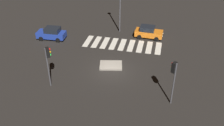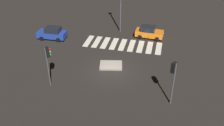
{
  "view_description": "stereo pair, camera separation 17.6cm",
  "coord_description": "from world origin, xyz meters",
  "px_view_note": "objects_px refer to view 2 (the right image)",
  "views": [
    {
      "loc": [
        -5.04,
        22.73,
        15.71
      ],
      "look_at": [
        0.0,
        0.0,
        1.0
      ],
      "focal_mm": 41.29,
      "sensor_mm": 36.0,
      "label": 1
    },
    {
      "loc": [
        -5.21,
        22.69,
        15.71
      ],
      "look_at": [
        0.0,
        0.0,
        1.0
      ],
      "focal_mm": 41.29,
      "sensor_mm": 36.0,
      "label": 2
    }
  ],
  "objects_px": {
    "traffic_island": "(111,65)",
    "traffic_light_west": "(173,73)",
    "car_orange": "(149,32)",
    "car_blue": "(52,33)",
    "traffic_light_north": "(48,57)"
  },
  "relations": [
    {
      "from": "traffic_island",
      "to": "traffic_light_west",
      "type": "height_order",
      "value": "traffic_light_west"
    },
    {
      "from": "traffic_island",
      "to": "traffic_light_north",
      "type": "distance_m",
      "value": 7.55
    },
    {
      "from": "car_blue",
      "to": "traffic_island",
      "type": "bearing_deg",
      "value": 149.91
    },
    {
      "from": "traffic_light_north",
      "to": "traffic_light_west",
      "type": "relative_size",
      "value": 0.99
    },
    {
      "from": "car_blue",
      "to": "traffic_light_north",
      "type": "bearing_deg",
      "value": 111.28
    },
    {
      "from": "traffic_island",
      "to": "traffic_light_west",
      "type": "distance_m",
      "value": 8.77
    },
    {
      "from": "traffic_light_north",
      "to": "traffic_light_west",
      "type": "height_order",
      "value": "traffic_light_west"
    },
    {
      "from": "car_orange",
      "to": "car_blue",
      "type": "bearing_deg",
      "value": -162.55
    },
    {
      "from": "car_orange",
      "to": "traffic_light_west",
      "type": "distance_m",
      "value": 13.5
    },
    {
      "from": "traffic_light_west",
      "to": "traffic_light_north",
      "type": "bearing_deg",
      "value": 31.46
    },
    {
      "from": "car_blue",
      "to": "traffic_light_north",
      "type": "xyz_separation_m",
      "value": [
        -4.17,
        9.55,
        2.42
      ]
    },
    {
      "from": "traffic_island",
      "to": "car_blue",
      "type": "relative_size",
      "value": 0.73
    },
    {
      "from": "traffic_light_north",
      "to": "car_blue",
      "type": "bearing_deg",
      "value": 77.96
    },
    {
      "from": "traffic_light_north",
      "to": "traffic_light_west",
      "type": "bearing_deg",
      "value": -36.1
    },
    {
      "from": "car_orange",
      "to": "car_blue",
      "type": "relative_size",
      "value": 0.98
    }
  ]
}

